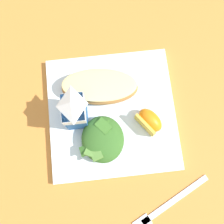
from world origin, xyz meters
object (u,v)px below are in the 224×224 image
object	(u,v)px
cheesy_pizza_bread	(100,87)
milk_carton	(74,109)
white_plate	(112,114)
green_salad_pile	(103,139)
orange_wedge_front	(150,121)
metal_fork	(166,207)

from	to	relation	value
cheesy_pizza_bread	milk_carton	size ratio (longest dim) A/B	1.62
white_plate	green_salad_pile	distance (m)	0.07
orange_wedge_front	metal_fork	distance (m)	0.18
cheesy_pizza_bread	green_salad_pile	world-z (taller)	green_salad_pile
white_plate	orange_wedge_front	distance (m)	0.09
white_plate	milk_carton	xyz separation A→B (m)	(0.00, 0.08, 0.07)
milk_carton	metal_fork	size ratio (longest dim) A/B	0.63
white_plate	metal_fork	size ratio (longest dim) A/B	1.60
white_plate	green_salad_pile	world-z (taller)	green_salad_pile
white_plate	milk_carton	distance (m)	0.10
white_plate	metal_fork	world-z (taller)	white_plate
green_salad_pile	metal_fork	size ratio (longest dim) A/B	0.57
cheesy_pizza_bread	green_salad_pile	xyz separation A→B (m)	(-0.12, 0.01, 0.00)
cheesy_pizza_bread	milk_carton	world-z (taller)	milk_carton
milk_carton	white_plate	bearing A→B (deg)	-93.14
white_plate	cheesy_pizza_bread	size ratio (longest dim) A/B	1.57
white_plate	milk_carton	size ratio (longest dim) A/B	2.55
milk_carton	metal_fork	bearing A→B (deg)	-142.24
metal_fork	green_salad_pile	bearing A→B (deg)	37.56
orange_wedge_front	metal_fork	bearing A→B (deg)	-175.85
cheesy_pizza_bread	green_salad_pile	size ratio (longest dim) A/B	1.78
metal_fork	white_plate	bearing A→B (deg)	23.27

